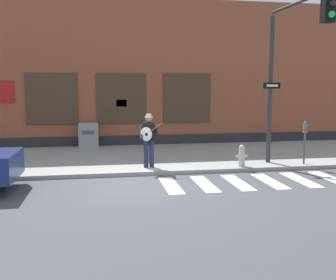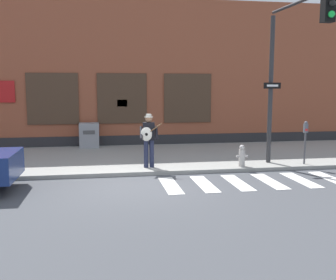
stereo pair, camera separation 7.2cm
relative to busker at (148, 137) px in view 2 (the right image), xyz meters
name	(u,v)px [view 2 (the right image)]	position (x,y,z in m)	size (l,w,h in m)	color
ground_plane	(136,186)	(-0.56, -1.82, -1.10)	(160.00, 160.00, 0.00)	#424449
sidewalk	(127,158)	(-0.56, 2.21, -1.04)	(28.00, 5.73, 0.12)	gray
building_backdrop	(120,75)	(-0.56, 7.07, 2.14)	(28.00, 4.06, 6.49)	brown
crosswalk	(254,182)	(2.76, -1.95, -1.09)	(5.20, 1.90, 0.01)	silver
busker	(148,137)	(0.00, 0.00, 0.00)	(0.71, 0.56, 1.71)	#1E233D
traffic_light	(292,54)	(4.18, -1.12, 2.55)	(0.60, 3.47, 5.05)	#2D2D30
parking_meter	(305,136)	(5.20, -0.29, -0.03)	(0.13, 0.11, 1.44)	#47474C
utility_box	(89,135)	(-1.99, 4.62, -0.45)	(0.82, 0.66, 1.04)	gray
fire_hydrant	(242,156)	(3.01, -0.30, -0.63)	(0.38, 0.20, 0.70)	#B2ADA8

